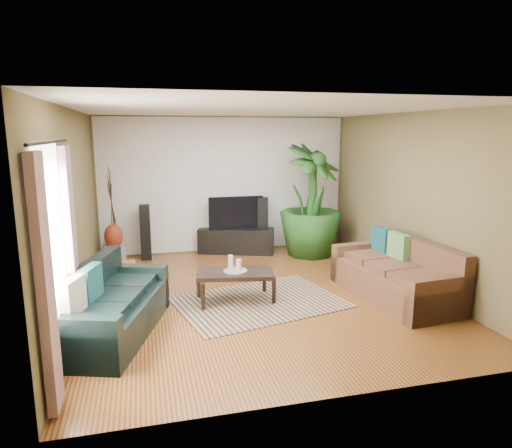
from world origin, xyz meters
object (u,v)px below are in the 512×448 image
object	(u,v)px
coffee_table	(235,286)
sofa_right	(394,270)
sofa_left	(113,301)
speaker_left	(145,232)
tv_stand	(236,241)
side_table	(118,283)
speaker_right	(263,225)
potted_plant	(311,201)
pedestal	(115,254)
television	(236,213)
vase	(114,236)

from	to	relation	value
coffee_table	sofa_right	bearing A→B (deg)	-0.91
sofa_left	speaker_left	distance (m)	3.34
coffee_table	tv_stand	bearing A→B (deg)	87.83
speaker_left	side_table	xyz separation A→B (m)	(-0.42, -2.19, -0.26)
speaker_right	potted_plant	xyz separation A→B (m)	(0.83, -0.52, 0.54)
potted_plant	side_table	xyz separation A→B (m)	(-3.57, -1.72, -0.82)
pedestal	sofa_right	bearing A→B (deg)	-34.57
sofa_left	speaker_right	distance (m)	4.33
potted_plant	speaker_left	bearing A→B (deg)	171.50
coffee_table	television	distance (m)	2.74
television	speaker_left	distance (m)	1.79
coffee_table	vase	xyz separation A→B (m)	(-1.79, 2.37, 0.30)
side_table	television	bearing A→B (deg)	45.65
potted_plant	pedestal	bearing A→B (deg)	175.76
speaker_left	vase	world-z (taller)	speaker_left
pedestal	vase	bearing A→B (deg)	0.00
sofa_left	pedestal	world-z (taller)	sofa_left
television	speaker_right	bearing A→B (deg)	0.00
tv_stand	potted_plant	world-z (taller)	potted_plant
side_table	coffee_table	bearing A→B (deg)	-13.09
sofa_right	sofa_left	bearing A→B (deg)	-90.92
television	pedestal	distance (m)	2.43
speaker_left	coffee_table	bearing A→B (deg)	-62.55
potted_plant	pedestal	distance (m)	3.84
pedestal	vase	xyz separation A→B (m)	(0.00, 0.00, 0.34)
speaker_left	potted_plant	size ratio (longest dim) A/B	0.48
sofa_right	tv_stand	size ratio (longest dim) A/B	1.38
tv_stand	television	bearing A→B (deg)	0.00
coffee_table	vase	distance (m)	2.99
speaker_left	vase	size ratio (longest dim) A/B	2.28
coffee_table	tv_stand	xyz separation A→B (m)	(0.55, 2.62, 0.03)
vase	side_table	xyz separation A→B (m)	(0.15, -1.99, -0.25)
television	speaker_left	size ratio (longest dim) A/B	1.04
speaker_left	vase	bearing A→B (deg)	-158.95
tv_stand	vase	bearing A→B (deg)	-154.06
tv_stand	side_table	world-z (taller)	side_table
television	vase	bearing A→B (deg)	-174.05
speaker_right	potted_plant	bearing A→B (deg)	-12.58
sofa_right	vase	xyz separation A→B (m)	(-4.06, 2.80, 0.10)
pedestal	speaker_right	bearing A→B (deg)	4.82
coffee_table	television	world-z (taller)	television
television	vase	xyz separation A→B (m)	(-2.34, -0.24, -0.30)
speaker_right	vase	size ratio (longest dim) A/B	2.39
sofa_right	potted_plant	bearing A→B (deg)	-177.85
speaker_right	pedestal	xyz separation A→B (m)	(-2.89, -0.24, -0.37)
tv_stand	speaker_right	xyz separation A→B (m)	(0.55, 0.00, 0.30)
coffee_table	pedestal	xyz separation A→B (m)	(-1.79, 2.37, -0.04)
coffee_table	speaker_right	xyz separation A→B (m)	(1.10, 2.62, 0.33)
sofa_left	sofa_right	bearing A→B (deg)	-67.48
sofa_right	potted_plant	world-z (taller)	potted_plant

